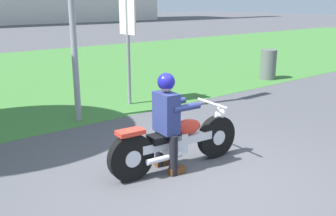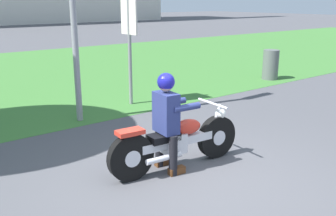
% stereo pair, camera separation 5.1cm
% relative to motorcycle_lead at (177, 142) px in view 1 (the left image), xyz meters
% --- Properties ---
extents(ground, '(120.00, 120.00, 0.00)m').
position_rel_motorcycle_lead_xyz_m(ground, '(-0.12, -0.61, -0.40)').
color(ground, '#4C4C51').
extents(motorcycle_lead, '(2.13, 0.66, 0.88)m').
position_rel_motorcycle_lead_xyz_m(motorcycle_lead, '(0.00, 0.00, 0.00)').
color(motorcycle_lead, black).
rests_on(motorcycle_lead, ground).
extents(rider_lead, '(0.57, 0.49, 1.41)m').
position_rel_motorcycle_lead_xyz_m(rider_lead, '(-0.17, 0.02, 0.42)').
color(rider_lead, black).
rests_on(rider_lead, ground).
extents(trash_can, '(0.47, 0.47, 0.90)m').
position_rel_motorcycle_lead_xyz_m(trash_can, '(6.35, 3.23, 0.05)').
color(trash_can, '#595E5B').
rests_on(trash_can, ground).
extents(sign_banner, '(0.08, 0.60, 2.60)m').
position_rel_motorcycle_lead_xyz_m(sign_banner, '(1.41, 3.40, 1.33)').
color(sign_banner, gray).
rests_on(sign_banner, ground).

